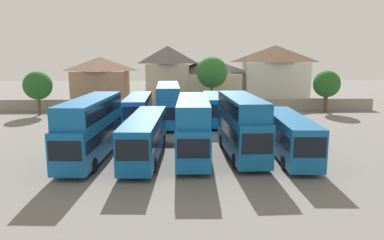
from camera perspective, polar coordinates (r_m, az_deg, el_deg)
ground at (r=47.52m, az=-0.51°, el=0.21°), size 140.00×140.00×0.00m
depot_boundary_wall at (r=53.98m, az=-0.65°, el=2.40°), size 56.00×0.50×1.80m
bus_1 at (r=30.06m, az=-15.64°, el=-0.76°), size 3.09×11.60×4.91m
bus_2 at (r=29.37m, az=-7.45°, el=-2.31°), size 2.88×12.04×3.45m
bus_3 at (r=29.21m, az=0.18°, el=-0.75°), size 2.80×10.67×4.85m
bus_4 at (r=29.91m, az=7.87°, el=-0.46°), size 2.95×10.36×4.97m
bus_5 at (r=30.53m, az=15.04°, el=-2.12°), size 2.91×11.32×3.42m
bus_6 at (r=44.04m, az=-8.48°, el=1.87°), size 2.80×11.58×3.42m
bus_7 at (r=43.78m, az=-3.78°, el=2.91°), size 3.04×11.92×4.80m
bus_8 at (r=44.00m, az=3.25°, el=2.02°), size 3.25×10.28×3.51m
bus_9 at (r=44.28m, az=6.83°, el=1.94°), size 3.22×11.36×3.40m
house_terrace_left at (r=64.65m, az=-14.21°, el=6.22°), size 9.30×7.39×7.95m
house_terrace_centre at (r=62.37m, az=-3.83°, el=7.23°), size 7.44×6.45×9.79m
house_terrace_right at (r=63.11m, az=2.81°, el=6.32°), size 10.64×6.77×7.72m
house_terrace_far_right at (r=65.11m, az=12.93°, el=7.18°), size 11.33×6.69×9.91m
tree_left_of_lot at (r=55.69m, az=20.52°, el=5.33°), size 3.84×3.84×6.08m
tree_behind_wall at (r=56.21m, az=3.18°, el=7.53°), size 4.79×4.79×8.03m
tree_right_of_lot at (r=54.42m, az=-23.20°, el=5.02°), size 3.92×3.92×6.07m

